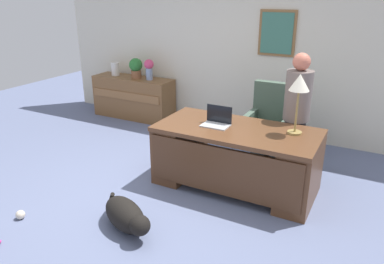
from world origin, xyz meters
TOP-DOWN VIEW (x-y plane):
  - ground_plane at (0.00, 0.00)m, footprint 12.00×12.00m
  - back_wall at (0.00, 2.60)m, footprint 7.00×0.16m
  - desk at (0.71, 0.62)m, footprint 1.88×0.92m
  - credenza at (-1.97, 2.25)m, footprint 1.55×0.50m
  - armchair at (0.83, 1.62)m, footprint 0.60×0.59m
  - person_standing at (1.24, 1.27)m, footprint 0.32×0.32m
  - dog_lying at (0.09, -0.69)m, footprint 0.74×0.53m
  - laptop at (0.46, 0.64)m, footprint 0.32×0.22m
  - desk_lamp at (1.34, 0.79)m, footprint 0.22×0.22m
  - vase_with_flowers at (-1.60, 2.25)m, footprint 0.17×0.17m
  - vase_empty at (-2.36, 2.25)m, footprint 0.15×0.15m
  - potted_plant at (-1.88, 2.25)m, footprint 0.24×0.24m
  - dog_toy_ball at (-1.01, -1.07)m, footprint 0.10×0.10m

SIDE VIEW (x-z plane):
  - ground_plane at x=0.00m, z-range 0.00..0.00m
  - dog_toy_ball at x=-1.01m, z-range 0.00..0.10m
  - dog_lying at x=0.09m, z-range 0.01..0.31m
  - credenza at x=-1.97m, z-range 0.00..0.76m
  - desk at x=0.71m, z-range 0.04..0.79m
  - armchair at x=0.83m, z-range -0.06..1.02m
  - person_standing at x=1.24m, z-range 0.02..1.60m
  - laptop at x=0.46m, z-range 0.70..0.92m
  - vase_empty at x=-2.36m, z-range 0.76..1.00m
  - potted_plant at x=-1.88m, z-range 0.78..1.14m
  - vase_with_flowers at x=-1.60m, z-range 0.79..1.15m
  - desk_lamp at x=1.34m, z-range 0.95..1.63m
  - back_wall at x=0.00m, z-range 0.00..2.70m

